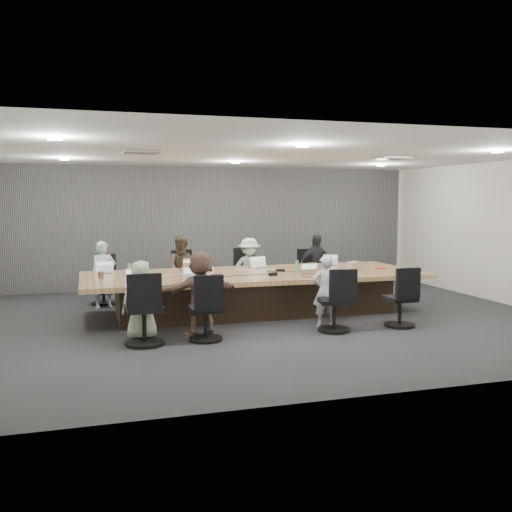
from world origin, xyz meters
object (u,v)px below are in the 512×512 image
object	(u,v)px
conference_table	(254,291)
chair_2	(245,277)
chair_7	(400,303)
laptop_5	(194,281)
chair_6	(334,306)
person_5	(201,293)
laptop_6	(312,276)
person_3	(316,266)
bottle_clear	(196,270)
laptop_2	(257,267)
chair_0	(103,286)
person_0	(104,275)
person_4	(142,300)
chair_1	(181,280)
person_1	(183,270)
chair_4	(144,314)
bottle_green_left	(129,270)
laptop_0	(105,272)
person_2	(249,269)
stapler	(273,274)
mug_brown	(101,275)
laptop_1	(188,269)
laptop_3	(326,264)
canvas_bag	(353,265)
person_6	(325,291)
bottle_green_right	(297,267)
snack_packet	(380,268)
chair_3	(309,277)

from	to	relation	value
conference_table	chair_2	bearing A→B (deg)	80.34
chair_7	laptop_5	world-z (taller)	chair_7
conference_table	chair_6	xyz separation A→B (m)	(0.79, -1.70, -0.00)
person_5	laptop_6	world-z (taller)	person_5
person_3	bottle_clear	bearing A→B (deg)	-157.01
laptop_2	bottle_clear	xyz separation A→B (m)	(-1.37, -0.92, 0.09)
chair_0	person_0	xyz separation A→B (m)	(0.00, -0.35, 0.26)
chair_2	bottle_clear	bearing A→B (deg)	41.40
person_4	conference_table	bearing A→B (deg)	-144.22
chair_1	person_1	distance (m)	0.43
chair_4	person_5	bearing A→B (deg)	18.82
person_3	bottle_green_left	xyz separation A→B (m)	(-3.93, -1.20, 0.19)
laptop_0	bottle_clear	bearing A→B (deg)	148.64
laptop_5	person_2	bearing A→B (deg)	47.81
person_4	stapler	bearing A→B (deg)	-156.77
person_0	laptop_5	distance (m)	2.53
chair_1	person_1	size ratio (longest dim) A/B	0.62
mug_brown	laptop_1	bearing A→B (deg)	25.86
bottle_green_left	person_2	bearing A→B (deg)	25.99
chair_0	stapler	size ratio (longest dim) A/B	4.55
stapler	chair_6	bearing A→B (deg)	-79.08
laptop_0	bottle_green_left	xyz separation A→B (m)	(0.39, -0.65, 0.10)
chair_6	person_2	size ratio (longest dim) A/B	0.62
laptop_3	canvas_bag	size ratio (longest dim) A/B	1.16
person_3	person_4	bearing A→B (deg)	-149.63
person_6	bottle_green_right	xyz separation A→B (m)	(-0.06, 1.11, 0.27)
person_3	person_5	xyz separation A→B (m)	(-2.99, -2.70, -0.01)
snack_packet	stapler	bearing A→B (deg)	-170.94
laptop_1	bottle_green_left	xyz separation A→B (m)	(-1.12, -0.65, 0.10)
laptop_1	bottle_green_right	world-z (taller)	bottle_green_right
person_1	stapler	xyz separation A→B (m)	(1.24, -1.87, 0.10)
chair_7	canvas_bag	xyz separation A→B (m)	(0.01, 1.70, 0.43)
chair_1	bottle_green_left	size ratio (longest dim) A/B	3.73
conference_table	stapler	xyz separation A→B (m)	(0.18, -0.52, 0.37)
chair_7	canvas_bag	distance (m)	1.76
conference_table	bottle_green_right	size ratio (longest dim) A/B	27.18
laptop_3	laptop_6	distance (m)	1.87
person_5	snack_packet	size ratio (longest dim) A/B	7.93
mug_brown	stapler	xyz separation A→B (m)	(2.83, -0.54, -0.03)
bottle_green_right	chair_4	bearing A→B (deg)	-152.76
chair_0	chair_3	xyz separation A→B (m)	(4.32, 0.00, 0.00)
chair_4	laptop_5	xyz separation A→B (m)	(0.87, 0.90, 0.31)
chair_6	bottle_green_left	xyz separation A→B (m)	(-2.97, 1.85, 0.45)
laptop_6	snack_packet	size ratio (longest dim) A/B	1.96
laptop_3	snack_packet	distance (m)	1.17
conference_table	chair_7	size ratio (longest dim) A/B	7.88
laptop_6	bottle_green_right	size ratio (longest dim) A/B	1.45
canvas_bag	stapler	bearing A→B (deg)	-163.65
person_5	snack_packet	bearing A→B (deg)	-170.86
bottle_clear	bottle_green_right	bearing A→B (deg)	-3.58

